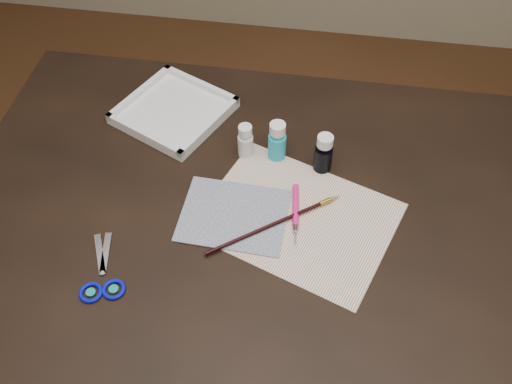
# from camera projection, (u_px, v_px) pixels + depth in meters

# --- Properties ---
(ground) EXTENTS (3.50, 3.50, 0.02)m
(ground) POSITION_uv_depth(u_px,v_px,m) (256.00, 356.00, 1.79)
(ground) COLOR #422614
(ground) RESTS_ON ground
(table) EXTENTS (1.30, 0.90, 0.75)m
(table) POSITION_uv_depth(u_px,v_px,m) (256.00, 295.00, 1.50)
(table) COLOR black
(table) RESTS_ON ground
(paper) EXTENTS (0.46, 0.40, 0.00)m
(paper) POSITION_uv_depth(u_px,v_px,m) (297.00, 218.00, 1.19)
(paper) COLOR white
(paper) RESTS_ON table
(canvas) EXTENTS (0.23, 0.18, 0.00)m
(canvas) POSITION_uv_depth(u_px,v_px,m) (234.00, 215.00, 1.19)
(canvas) COLOR #182040
(canvas) RESTS_ON paper
(paint_bottle_white) EXTENTS (0.04, 0.04, 0.09)m
(paint_bottle_white) POSITION_uv_depth(u_px,v_px,m) (245.00, 141.00, 1.27)
(paint_bottle_white) COLOR silver
(paint_bottle_white) RESTS_ON table
(paint_bottle_cyan) EXTENTS (0.05, 0.05, 0.10)m
(paint_bottle_cyan) POSITION_uv_depth(u_px,v_px,m) (277.00, 141.00, 1.26)
(paint_bottle_cyan) COLOR #20A8C2
(paint_bottle_cyan) RESTS_ON table
(paint_bottle_navy) EXTENTS (0.04, 0.04, 0.10)m
(paint_bottle_navy) POSITION_uv_depth(u_px,v_px,m) (324.00, 153.00, 1.24)
(paint_bottle_navy) COLOR black
(paint_bottle_navy) RESTS_ON table
(paintbrush) EXTENTS (0.26, 0.20, 0.01)m
(paintbrush) POSITION_uv_depth(u_px,v_px,m) (276.00, 223.00, 1.17)
(paintbrush) COLOR black
(paintbrush) RESTS_ON canvas
(craft_knife) EXTENTS (0.03, 0.16, 0.01)m
(craft_knife) POSITION_uv_depth(u_px,v_px,m) (296.00, 215.00, 1.18)
(craft_knife) COLOR #F7167E
(craft_knife) RESTS_ON paper
(scissors) EXTENTS (0.15, 0.20, 0.01)m
(scissors) POSITION_uv_depth(u_px,v_px,m) (99.00, 267.00, 1.11)
(scissors) COLOR silver
(scissors) RESTS_ON table
(palette_tray) EXTENTS (0.31, 0.31, 0.03)m
(palette_tray) POSITION_uv_depth(u_px,v_px,m) (174.00, 110.00, 1.38)
(palette_tray) COLOR white
(palette_tray) RESTS_ON table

